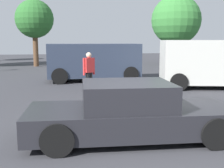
{
  "coord_description": "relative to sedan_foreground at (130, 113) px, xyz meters",
  "views": [
    {
      "loc": [
        -1.66,
        -5.58,
        2.12
      ],
      "look_at": [
        -0.01,
        2.07,
        0.9
      ],
      "focal_mm": 44.7,
      "sensor_mm": 36.0,
      "label": 1
    }
  ],
  "objects": [
    {
      "name": "pedestrian",
      "position": [
        -0.15,
        5.67,
        0.41
      ],
      "size": [
        0.52,
        0.39,
        1.65
      ],
      "rotation": [
        0.0,
        0.0,
        2.04
      ],
      "color": "black",
      "rests_on": "ground_plane"
    },
    {
      "name": "suv_dark",
      "position": [
        0.52,
        9.06,
        0.5
      ],
      "size": [
        4.86,
        2.1,
        1.96
      ],
      "rotation": [
        0.0,
        0.0,
        0.01
      ],
      "color": "#2D384C",
      "rests_on": "ground_plane"
    },
    {
      "name": "tree_far_right",
      "position": [
        -2.94,
        18.43,
        3.28
      ],
      "size": [
        3.11,
        3.11,
        5.45
      ],
      "color": "brown",
      "rests_on": "ground_plane"
    },
    {
      "name": "sedan_foreground",
      "position": [
        0.0,
        0.0,
        0.0
      ],
      "size": [
        4.6,
        2.17,
        1.24
      ],
      "rotation": [
        0.0,
        0.0,
        -0.1
      ],
      "color": "#232328",
      "rests_on": "ground_plane"
    },
    {
      "name": "tree_back_center",
      "position": [
        9.32,
        18.03,
        3.36
      ],
      "size": [
        4.4,
        4.4,
        6.14
      ],
      "color": "brown",
      "rests_on": "ground_plane"
    },
    {
      "name": "van_white",
      "position": [
        5.81,
        5.62,
        0.59
      ],
      "size": [
        5.57,
        3.31,
        2.15
      ],
      "rotation": [
        0.0,
        0.0,
        2.88
      ],
      "color": "silver",
      "rests_on": "ground_plane"
    },
    {
      "name": "ground_plane",
      "position": [
        0.04,
        -0.07,
        -0.57
      ],
      "size": [
        80.0,
        80.0,
        0.0
      ],
      "primitive_type": "plane",
      "color": "#38383D"
    }
  ]
}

